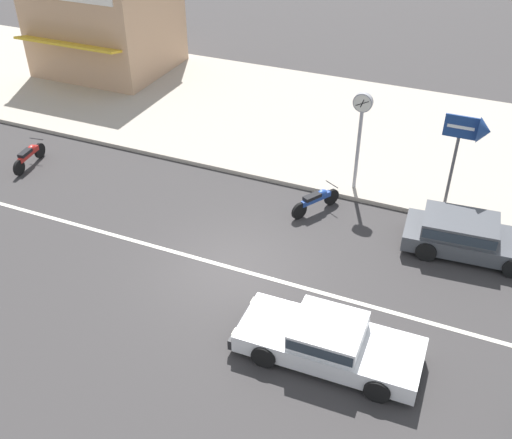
{
  "coord_description": "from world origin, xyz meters",
  "views": [
    {
      "loc": [
        5.77,
        -11.83,
        10.86
      ],
      "look_at": [
        0.08,
        1.43,
        0.8
      ],
      "focal_mm": 42.0,
      "sensor_mm": 36.0,
      "label": 1
    }
  ],
  "objects_px": {
    "sedan_white_0": "(328,340)",
    "motorcycle_1": "(316,200)",
    "hatchback_dark_grey_2": "(467,235)",
    "street_clock": "(361,119)",
    "shopfront_corner_warung": "(106,20)",
    "arrow_signboard": "(478,134)",
    "motorcycle_0": "(29,155)"
  },
  "relations": [
    {
      "from": "sedan_white_0",
      "to": "motorcycle_0",
      "type": "relative_size",
      "value": 2.36
    },
    {
      "from": "street_clock",
      "to": "arrow_signboard",
      "type": "height_order",
      "value": "street_clock"
    },
    {
      "from": "sedan_white_0",
      "to": "shopfront_corner_warung",
      "type": "bearing_deg",
      "value": 138.44
    },
    {
      "from": "arrow_signboard",
      "to": "sedan_white_0",
      "type": "bearing_deg",
      "value": -105.34
    },
    {
      "from": "motorcycle_0",
      "to": "arrow_signboard",
      "type": "relative_size",
      "value": 0.6
    },
    {
      "from": "motorcycle_0",
      "to": "shopfront_corner_warung",
      "type": "distance_m",
      "value": 9.76
    },
    {
      "from": "sedan_white_0",
      "to": "arrow_signboard",
      "type": "height_order",
      "value": "arrow_signboard"
    },
    {
      "from": "sedan_white_0",
      "to": "arrow_signboard",
      "type": "distance_m",
      "value": 8.21
    },
    {
      "from": "motorcycle_0",
      "to": "shopfront_corner_warung",
      "type": "xyz_separation_m",
      "value": [
        -2.73,
        9.15,
        2.03
      ]
    },
    {
      "from": "sedan_white_0",
      "to": "motorcycle_1",
      "type": "bearing_deg",
      "value": 110.92
    },
    {
      "from": "motorcycle_1",
      "to": "street_clock",
      "type": "height_order",
      "value": "street_clock"
    },
    {
      "from": "street_clock",
      "to": "shopfront_corner_warung",
      "type": "bearing_deg",
      "value": 156.18
    },
    {
      "from": "sedan_white_0",
      "to": "motorcycle_1",
      "type": "xyz_separation_m",
      "value": [
        -2.22,
        5.8,
        -0.11
      ]
    },
    {
      "from": "shopfront_corner_warung",
      "to": "motorcycle_0",
      "type": "bearing_deg",
      "value": -73.36
    },
    {
      "from": "sedan_white_0",
      "to": "hatchback_dark_grey_2",
      "type": "height_order",
      "value": "hatchback_dark_grey_2"
    },
    {
      "from": "arrow_signboard",
      "to": "motorcycle_1",
      "type": "bearing_deg",
      "value": -157.17
    },
    {
      "from": "motorcycle_0",
      "to": "street_clock",
      "type": "xyz_separation_m",
      "value": [
        11.27,
        2.97,
        2.24
      ]
    },
    {
      "from": "sedan_white_0",
      "to": "motorcycle_1",
      "type": "distance_m",
      "value": 6.21
    },
    {
      "from": "street_clock",
      "to": "shopfront_corner_warung",
      "type": "height_order",
      "value": "shopfront_corner_warung"
    },
    {
      "from": "hatchback_dark_grey_2",
      "to": "motorcycle_0",
      "type": "xyz_separation_m",
      "value": [
        -15.17,
        -0.98,
        -0.17
      ]
    },
    {
      "from": "sedan_white_0",
      "to": "hatchback_dark_grey_2",
      "type": "bearing_deg",
      "value": 65.84
    },
    {
      "from": "sedan_white_0",
      "to": "shopfront_corner_warung",
      "type": "relative_size",
      "value": 0.74
    },
    {
      "from": "motorcycle_0",
      "to": "street_clock",
      "type": "distance_m",
      "value": 11.86
    },
    {
      "from": "hatchback_dark_grey_2",
      "to": "shopfront_corner_warung",
      "type": "xyz_separation_m",
      "value": [
        -17.9,
        8.17,
        1.86
      ]
    },
    {
      "from": "arrow_signboard",
      "to": "shopfront_corner_warung",
      "type": "xyz_separation_m",
      "value": [
        -17.52,
        6.06,
        -0.34
      ]
    },
    {
      "from": "motorcycle_0",
      "to": "arrow_signboard",
      "type": "bearing_deg",
      "value": 11.78
    },
    {
      "from": "sedan_white_0",
      "to": "shopfront_corner_warung",
      "type": "height_order",
      "value": "shopfront_corner_warung"
    },
    {
      "from": "sedan_white_0",
      "to": "shopfront_corner_warung",
      "type": "xyz_separation_m",
      "value": [
        -15.43,
        13.68,
        1.91
      ]
    },
    {
      "from": "street_clock",
      "to": "sedan_white_0",
      "type": "bearing_deg",
      "value": -79.21
    },
    {
      "from": "motorcycle_1",
      "to": "shopfront_corner_warung",
      "type": "relative_size",
      "value": 0.29
    },
    {
      "from": "sedan_white_0",
      "to": "shopfront_corner_warung",
      "type": "distance_m",
      "value": 20.71
    },
    {
      "from": "motorcycle_0",
      "to": "arrow_signboard",
      "type": "distance_m",
      "value": 15.29
    }
  ]
}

